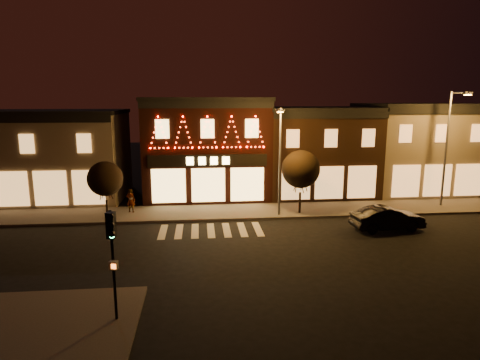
{
  "coord_description": "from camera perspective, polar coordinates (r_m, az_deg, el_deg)",
  "views": [
    {
      "loc": [
        -0.62,
        -21.0,
        8.13
      ],
      "look_at": [
        1.85,
        4.0,
        3.22
      ],
      "focal_mm": 30.85,
      "sensor_mm": 36.0,
      "label": 1
    }
  ],
  "objects": [
    {
      "name": "tree_right",
      "position": [
        29.35,
        8.4,
        1.49
      ],
      "size": [
        2.7,
        2.7,
        4.51
      ],
      "rotation": [
        0.0,
        0.0,
        0.2
      ],
      "color": "black",
      "rests_on": "sidewalk_far"
    },
    {
      "name": "building_right_a",
      "position": [
        36.69,
        10.44,
        4.05
      ],
      "size": [
        9.2,
        8.28,
        7.5
      ],
      "color": "#372013",
      "rests_on": "ground"
    },
    {
      "name": "streetlamp_right",
      "position": [
        34.36,
        26.95,
        4.95
      ],
      "size": [
        0.56,
        1.97,
        8.58
      ],
      "rotation": [
        0.0,
        0.0,
        -0.07
      ],
      "color": "#59595E",
      "rests_on": "sidewalk_far"
    },
    {
      "name": "building_right_b",
      "position": [
        40.1,
        22.94,
        4.15
      ],
      "size": [
        9.2,
        8.28,
        7.8
      ],
      "color": "#786B55",
      "rests_on": "ground"
    },
    {
      "name": "ground",
      "position": [
        22.53,
        -3.75,
        -10.11
      ],
      "size": [
        120.0,
        120.0,
        0.0
      ],
      "primitive_type": "plane",
      "color": "black",
      "rests_on": "ground"
    },
    {
      "name": "building_left",
      "position": [
        37.39,
        -24.97,
        3.17
      ],
      "size": [
        12.2,
        8.28,
        7.3
      ],
      "color": "#786B55",
      "rests_on": "ground"
    },
    {
      "name": "sidewalk_far",
      "position": [
        30.21,
        -0.47,
        -4.4
      ],
      "size": [
        44.0,
        4.0,
        0.15
      ],
      "primitive_type": "cube",
      "color": "#47423D",
      "rests_on": "ground"
    },
    {
      "name": "building_pulp",
      "position": [
        35.21,
        -4.61,
        4.56
      ],
      "size": [
        10.2,
        8.34,
        8.3
      ],
      "color": "black",
      "rests_on": "ground"
    },
    {
      "name": "tree_left",
      "position": [
        29.1,
        -18.15,
        0.16
      ],
      "size": [
        2.35,
        2.35,
        3.93
      ],
      "rotation": [
        0.0,
        0.0,
        0.21
      ],
      "color": "black",
      "rests_on": "sidewalk_far"
    },
    {
      "name": "traffic_signal_near",
      "position": [
        15.46,
        -17.26,
        -8.52
      ],
      "size": [
        0.35,
        0.44,
        4.15
      ],
      "rotation": [
        0.0,
        0.0,
        -0.25
      ],
      "color": "black",
      "rests_on": "sidewalk_near"
    },
    {
      "name": "sidewalk_near",
      "position": [
        16.78,
        -26.88,
        -18.89
      ],
      "size": [
        7.0,
        7.0,
        0.15
      ],
      "primitive_type": "cube",
      "color": "#47423D",
      "rests_on": "ground"
    },
    {
      "name": "pedestrian",
      "position": [
        30.63,
        -14.87,
        -2.76
      ],
      "size": [
        0.72,
        0.58,
        1.72
      ],
      "primitive_type": "imported",
      "rotation": [
        0.0,
        0.0,
        2.85
      ],
      "color": "gray",
      "rests_on": "sidewalk_far"
    },
    {
      "name": "streetlamp_mid",
      "position": [
        28.24,
        5.53,
        3.66
      ],
      "size": [
        0.66,
        1.7,
        7.44
      ],
      "rotation": [
        0.0,
        0.0,
        0.22
      ],
      "color": "#59595E",
      "rests_on": "sidewalk_far"
    },
    {
      "name": "dark_sedan",
      "position": [
        27.79,
        19.72,
        -5.01
      ],
      "size": [
        4.65,
        1.98,
        1.49
      ],
      "primitive_type": "imported",
      "rotation": [
        0.0,
        0.0,
        1.66
      ],
      "color": "black",
      "rests_on": "ground"
    }
  ]
}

